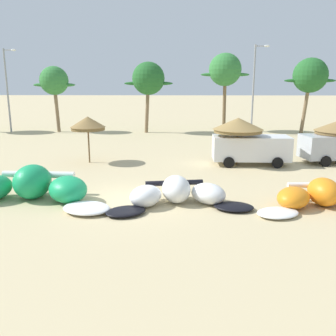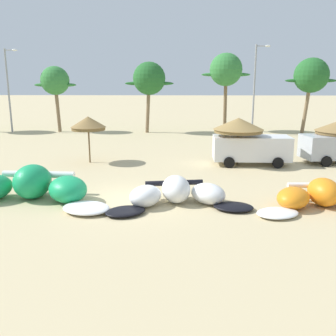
# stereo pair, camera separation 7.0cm
# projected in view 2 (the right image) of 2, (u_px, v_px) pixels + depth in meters

# --- Properties ---
(ground_plane) EXTENTS (260.00, 260.00, 0.00)m
(ground_plane) POSITION_uv_depth(u_px,v_px,m) (130.00, 199.00, 16.80)
(ground_plane) COLOR #C6B284
(kite_left) EXTENTS (8.32, 3.91, 1.56)m
(kite_left) POSITION_uv_depth(u_px,v_px,m) (29.00, 188.00, 16.44)
(kite_left) COLOR white
(kite_left) RESTS_ON ground
(kite_left_of_center) EXTENTS (6.41, 3.47, 1.21)m
(kite_left_of_center) POSITION_uv_depth(u_px,v_px,m) (177.00, 194.00, 15.96)
(kite_left_of_center) COLOR black
(kite_left_of_center) RESTS_ON ground
(kite_center) EXTENTS (6.76, 3.20, 1.19)m
(kite_center) POSITION_uv_depth(u_px,v_px,m) (327.00, 197.00, 15.54)
(kite_center) COLOR white
(kite_center) RESTS_ON ground
(beach_umbrella_near_van) EXTENTS (2.27, 2.27, 3.03)m
(beach_umbrella_near_van) POSITION_uv_depth(u_px,v_px,m) (88.00, 123.00, 23.84)
(beach_umbrella_near_van) COLOR brown
(beach_umbrella_near_van) RESTS_ON ground
(beach_umbrella_middle) EXTENTS (3.18, 3.18, 3.01)m
(beach_umbrella_middle) POSITION_uv_depth(u_px,v_px,m) (238.00, 125.00, 23.21)
(beach_umbrella_middle) COLOR brown
(beach_umbrella_middle) RESTS_ON ground
(parked_car_second) EXTENTS (4.83, 2.21, 1.84)m
(parked_car_second) POSITION_uv_depth(u_px,v_px,m) (250.00, 148.00, 23.55)
(parked_car_second) COLOR white
(parked_car_second) RESTS_ON ground
(palm_left) EXTENTS (4.41, 2.94, 6.79)m
(palm_left) POSITION_uv_depth(u_px,v_px,m) (55.00, 81.00, 38.23)
(palm_left) COLOR #7F6647
(palm_left) RESTS_ON ground
(palm_left_of_gap) EXTENTS (4.98, 3.32, 7.20)m
(palm_left_of_gap) POSITION_uv_depth(u_px,v_px,m) (149.00, 79.00, 37.56)
(palm_left_of_gap) COLOR #7F6647
(palm_left_of_gap) RESTS_ON ground
(palm_center_left) EXTENTS (5.09, 3.39, 8.13)m
(palm_center_left) POSITION_uv_depth(u_px,v_px,m) (226.00, 70.00, 38.39)
(palm_center_left) COLOR brown
(palm_center_left) RESTS_ON ground
(palm_center_right) EXTENTS (5.20, 3.47, 7.57)m
(palm_center_right) POSITION_uv_depth(u_px,v_px,m) (311.00, 76.00, 37.08)
(palm_center_right) COLOR #7F6647
(palm_center_right) RESTS_ON ground
(lamppost_west) EXTENTS (1.39, 0.24, 8.48)m
(lamppost_west) POSITION_uv_depth(u_px,v_px,m) (9.00, 86.00, 38.11)
(lamppost_west) COLOR gray
(lamppost_west) RESTS_ON ground
(lamppost_west_center) EXTENTS (1.46, 0.24, 8.69)m
(lamppost_west_center) POSITION_uv_depth(u_px,v_px,m) (255.00, 85.00, 36.18)
(lamppost_west_center) COLOR gray
(lamppost_west_center) RESTS_ON ground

